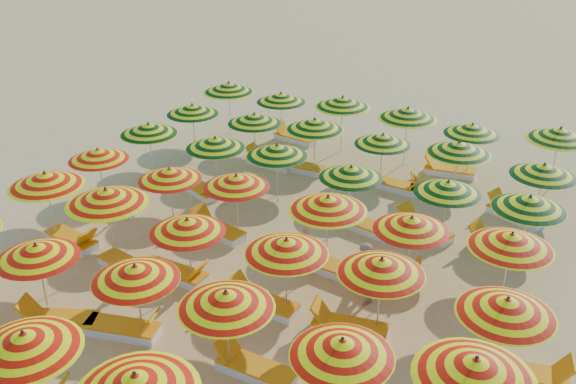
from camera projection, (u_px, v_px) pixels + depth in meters
The scene contains 64 objects.
ground at pixel (280, 251), 17.65m from camera, with size 120.00×120.00×0.00m, color #D7B85F.
umbrella_2 at pixel (24, 342), 11.31m from camera, with size 2.56×2.56×2.14m.
umbrella_3 at pixel (136, 384), 10.25m from camera, with size 2.75×2.75×2.23m.
umbrella_7 at pixel (37, 251), 14.34m from camera, with size 2.37×2.37×1.97m.
umbrella_8 at pixel (135, 273), 13.51m from camera, with size 1.94×1.94×2.00m.
umbrella_9 at pixel (226, 300), 12.54m from camera, with size 1.98×1.98×2.07m.
umbrella_10 at pixel (342, 348), 11.32m from camera, with size 2.27×2.27×2.03m.
umbrella_11 at pixel (475, 368), 10.60m from camera, with size 2.33×2.33×2.22m.
umbrella_12 at pixel (45, 179), 17.36m from camera, with size 2.64×2.64×2.16m.
umbrella_13 at pixel (106, 196), 16.30m from camera, with size 2.33×2.33×2.23m.
umbrella_14 at pixel (187, 226), 15.42m from camera, with size 1.95×1.95×1.96m.
umbrella_15 at pixel (286, 246), 14.38m from camera, with size 2.07×2.07×2.06m.
umbrella_16 at pixel (382, 266), 13.68m from camera, with size 2.50×2.50×2.04m.
umbrella_17 at pixel (507, 307), 12.35m from camera, with size 2.43×2.43×2.06m.
umbrella_18 at pixel (98, 154), 19.47m from camera, with size 1.84×1.84×1.92m.
umbrella_19 at pixel (170, 174), 18.16m from camera, with size 2.00×2.00×1.93m.
umbrella_20 at pixel (236, 181), 17.65m from camera, with size 2.14×2.14×1.97m.
umbrella_21 at pixel (328, 203), 16.13m from camera, with size 2.56×2.56×2.14m.
umbrella_22 at pixel (412, 224), 15.49m from camera, with size 1.95×1.95×1.97m.
umbrella_23 at pixel (511, 241), 14.58m from camera, with size 2.50×2.50×2.07m.
umbrella_24 at pixel (149, 129), 21.15m from camera, with size 2.16×2.16×2.04m.
umbrella_25 at pixel (215, 143), 20.11m from camera, with size 2.37×2.37×2.01m.
umbrella_26 at pixel (277, 150), 19.57m from camera, with size 2.51×2.51×2.00m.
umbrella_27 at pixel (351, 172), 18.25m from camera, with size 2.33×2.33×1.94m.
umbrella_28 at pixel (448, 187), 17.38m from camera, with size 1.83×1.83×1.94m.
umbrella_29 at pixel (530, 203), 16.38m from camera, with size 2.45×2.45×2.02m.
umbrella_30 at pixel (192, 109), 23.08m from camera, with size 2.07×2.07×1.99m.
umbrella_31 at pixel (254, 119), 22.23m from camera, with size 2.06×2.06×1.98m.
umbrella_32 at pixel (315, 124), 21.37m from camera, with size 2.47×2.47×2.11m.
umbrella_33 at pixel (383, 139), 20.57m from camera, with size 2.39×2.39×1.93m.
umbrella_34 at pixel (459, 148), 19.54m from camera, with size 2.09×2.09×2.10m.
umbrella_35 at pixel (544, 170), 18.30m from camera, with size 2.45×2.45×1.99m.
umbrella_36 at pixel (229, 87), 25.05m from camera, with size 2.40×2.40×2.13m.
umbrella_37 at pixel (281, 98), 24.36m from camera, with size 2.04×2.04×1.98m.
umbrella_38 at pixel (343, 102), 23.32m from camera, with size 2.44×2.44×2.17m.
umbrella_39 at pixel (408, 113), 22.15m from camera, with size 2.63×2.63×2.19m.
umbrella_40 at pixel (472, 129), 21.31m from camera, with size 2.21×2.21×1.97m.
umbrella_41 at pixel (560, 134), 20.31m from camera, with size 2.40×2.40×2.21m.
lounger_5 at pixel (58, 320), 14.67m from camera, with size 1.82×1.20×0.69m.
lounger_6 at pixel (124, 328), 14.39m from camera, with size 1.82×0.95×0.69m.
lounger_7 at pixel (255, 369), 13.21m from camera, with size 1.76×0.66×0.69m.
lounger_9 at pixel (72, 240), 17.91m from camera, with size 1.81×0.89×0.69m.
lounger_10 at pixel (128, 266), 16.70m from camera, with size 1.82×0.95×0.69m.
lounger_11 at pixel (177, 273), 16.39m from camera, with size 1.76×0.67×0.69m.
lounger_12 at pixel (262, 303), 15.26m from camera, with size 1.76×0.68×0.69m.
lounger_13 at pixel (348, 327), 14.43m from camera, with size 1.80×0.83×0.69m.
lounger_14 at pixel (527, 375), 13.04m from camera, with size 1.81×0.91×0.69m.
lounger_15 at pixel (115, 206), 19.74m from camera, with size 1.78×0.75×0.69m.
lounger_16 at pixel (217, 229), 18.44m from camera, with size 1.82×0.96×0.69m.
lounger_17 at pixel (344, 272), 16.46m from camera, with size 1.80×0.83×0.69m.
lounger_18 at pixel (386, 275), 16.34m from camera, with size 1.81×0.90×0.69m.
lounger_19 at pixel (200, 189), 20.81m from camera, with size 1.82×1.24×0.69m.
lounger_20 at pixel (367, 226), 18.61m from camera, with size 1.82×0.96×0.69m.
lounger_21 at pixel (423, 229), 18.47m from camera, with size 1.82×1.23×0.69m.
lounger_22 at pixel (498, 249), 17.47m from camera, with size 1.83×1.13×0.69m.
lounger_23 at pixel (269, 162), 22.80m from camera, with size 1.77×0.70×0.69m.
lounger_24 at pixel (300, 167), 22.45m from camera, with size 1.74×0.61×0.69m.
lounger_25 at pixel (398, 186), 21.05m from camera, with size 1.78×0.76×0.69m.
lounger_26 at pixel (436, 191), 20.69m from camera, with size 1.83×1.08×0.69m.
lounger_27 at pixel (514, 214), 19.27m from camera, with size 1.82×1.25×0.69m.
lounger_28 at pixel (294, 137), 24.98m from camera, with size 1.80×0.86×0.69m.
lounger_29 at pixel (448, 170), 22.16m from camera, with size 1.80×0.81×0.69m.
beachgoer_b at pixel (365, 274), 15.25m from camera, with size 0.76×0.59×1.57m, color tan.
beachgoer_a at pixel (303, 250), 16.48m from camera, with size 0.46×0.30×1.27m, color tan.
Camera 1 is at (6.87, -13.48, 9.25)m, focal length 40.00 mm.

